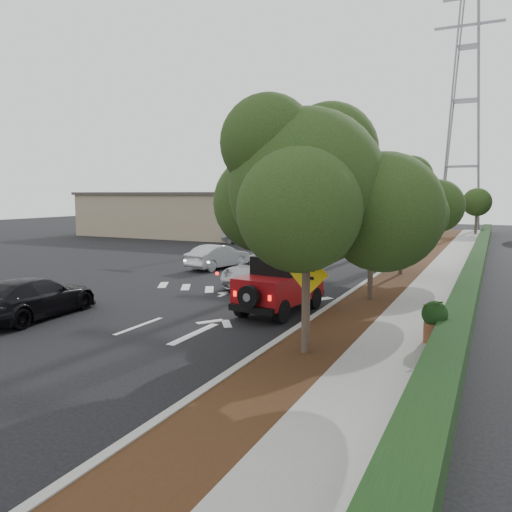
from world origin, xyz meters
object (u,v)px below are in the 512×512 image
Objects in this scene: black_suv_oncoming at (34,297)px; speed_hump_sign at (309,285)px; silver_suv_ahead at (262,270)px; red_jeep at (282,283)px.

black_suv_oncoming is 9.29m from speed_hump_sign.
black_suv_oncoming is at bearing -119.03° from silver_suv_ahead.
silver_suv_ahead is (-2.72, 4.20, -0.31)m from red_jeep.
speed_hump_sign is (9.20, 0.88, 1.00)m from black_suv_oncoming.
black_suv_oncoming is (-4.30, -8.50, -0.01)m from silver_suv_ahead.
speed_hump_sign is (2.18, -3.42, 0.68)m from red_jeep.
silver_suv_ahead reaches higher than black_suv_oncoming.
silver_suv_ahead is 9.53m from black_suv_oncoming.
red_jeep is 0.80× the size of silver_suv_ahead.
red_jeep is at bearing 129.67° from speed_hump_sign.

